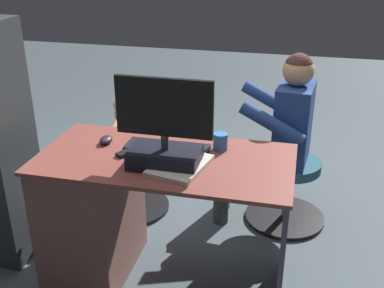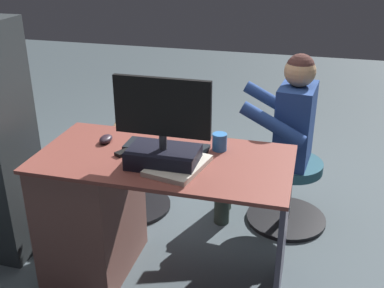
{
  "view_description": "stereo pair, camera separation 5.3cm",
  "coord_description": "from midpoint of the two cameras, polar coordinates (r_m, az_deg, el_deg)",
  "views": [
    {
      "loc": [
        -0.6,
        2.28,
        1.72
      ],
      "look_at": [
        -0.06,
        0.03,
        0.67
      ],
      "focal_mm": 43.83,
      "sensor_mm": 36.0,
      "label": 1
    },
    {
      "loc": [
        -0.65,
        2.27,
        1.72
      ],
      "look_at": [
        -0.06,
        0.03,
        0.67
      ],
      "focal_mm": 43.83,
      "sensor_mm": 36.0,
      "label": 2
    }
  ],
  "objects": [
    {
      "name": "tv_remote",
      "position": [
        2.32,
        -8.22,
        -0.87
      ],
      "size": [
        0.11,
        0.15,
        0.02
      ],
      "primitive_type": "cube",
      "rotation": [
        0.0,
        0.0,
        -0.51
      ],
      "color": "black",
      "rests_on": "desk"
    },
    {
      "name": "ground_plane",
      "position": [
        2.92,
        -1.59,
        -11.76
      ],
      "size": [
        10.0,
        10.0,
        0.0
      ],
      "primitive_type": "plane",
      "color": "#48555C"
    },
    {
      "name": "visitor_chair",
      "position": [
        3.06,
        11.02,
        -5.19
      ],
      "size": [
        0.51,
        0.51,
        0.43
      ],
      "color": "black",
      "rests_on": "ground_plane"
    },
    {
      "name": "monitor",
      "position": [
        2.13,
        -4.05,
        0.57
      ],
      "size": [
        0.45,
        0.2,
        0.42
      ],
      "color": "black",
      "rests_on": "desk"
    },
    {
      "name": "teddy_bear",
      "position": [
        3.02,
        -8.32,
        1.82
      ],
      "size": [
        0.24,
        0.25,
        0.34
      ],
      "color": "#DDAF80",
      "rests_on": "office_chair_teddy"
    },
    {
      "name": "keyboard",
      "position": [
        2.34,
        -3.67,
        -0.43
      ],
      "size": [
        0.42,
        0.14,
        0.02
      ],
      "primitive_type": "cube",
      "color": "black",
      "rests_on": "desk"
    },
    {
      "name": "office_chair_teddy",
      "position": [
        3.15,
        -8.04,
        -3.9
      ],
      "size": [
        0.51,
        0.51,
        0.43
      ],
      "color": "black",
      "rests_on": "ground_plane"
    },
    {
      "name": "desk",
      "position": [
        2.54,
        -10.92,
        -7.91
      ],
      "size": [
        1.24,
        0.62,
        0.73
      ],
      "color": "brown",
      "rests_on": "ground_plane"
    },
    {
      "name": "person",
      "position": [
        2.88,
        9.75,
        1.87
      ],
      "size": [
        0.59,
        0.51,
        1.1
      ],
      "color": "navy",
      "rests_on": "ground_plane"
    },
    {
      "name": "computer_mouse",
      "position": [
        2.45,
        -11.03,
        0.51
      ],
      "size": [
        0.06,
        0.1,
        0.04
      ],
      "primitive_type": "ellipsoid",
      "color": "#2A1E27",
      "rests_on": "desk"
    },
    {
      "name": "notebook_binder",
      "position": [
        2.16,
        -2.18,
        -2.65
      ],
      "size": [
        0.28,
        0.34,
        0.02
      ],
      "primitive_type": "cube",
      "rotation": [
        0.0,
        0.0,
        -0.2
      ],
      "color": "beige",
      "rests_on": "desk"
    },
    {
      "name": "cup",
      "position": [
        2.32,
        2.83,
        0.29
      ],
      "size": [
        0.07,
        0.07,
        0.09
      ],
      "primitive_type": "cylinder",
      "color": "#3372BF",
      "rests_on": "desk"
    }
  ]
}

